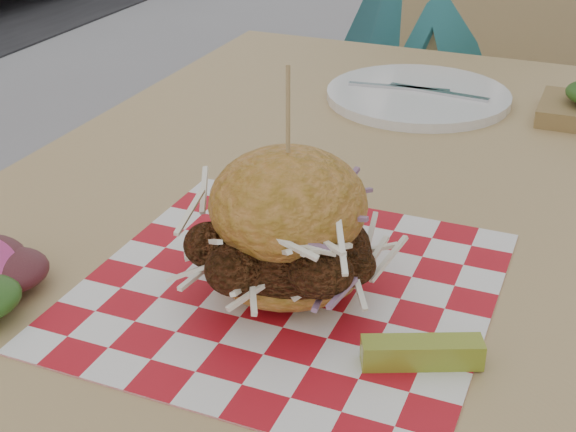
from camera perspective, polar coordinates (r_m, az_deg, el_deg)
name	(u,v)px	position (r m, az deg, el deg)	size (l,w,h in m)	color
patio_table	(343,249)	(0.95, 3.93, -2.39)	(0.80, 1.20, 0.75)	tan
patio_chair	(474,98)	(1.85, 13.09, 8.15)	(0.47, 0.48, 0.95)	tan
paper_liner	(288,288)	(0.73, 0.00, -5.13)	(0.36, 0.36, 0.00)	red
sandwich	(288,231)	(0.70, 0.00, -1.09)	(0.18, 0.18, 0.21)	#C38037
pickle_spear	(422,352)	(0.64, 9.50, -9.55)	(0.10, 0.02, 0.02)	#9A9F2E
place_setting	(418,96)	(1.21, 9.23, 8.46)	(0.27, 0.27, 0.02)	white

